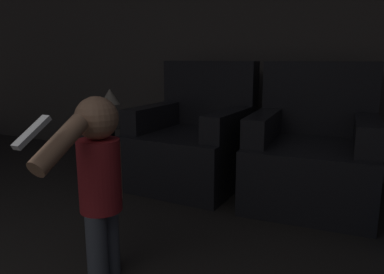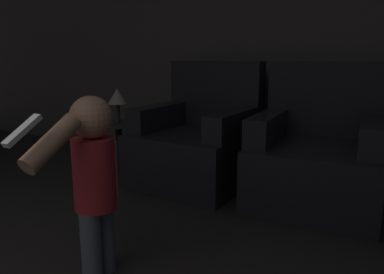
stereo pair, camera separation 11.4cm
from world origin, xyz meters
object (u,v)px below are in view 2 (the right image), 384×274
at_px(armchair_left, 199,143).
at_px(lamp, 117,97).
at_px(person_toddler, 93,174).
at_px(armchair_right, 317,157).

bearing_deg(armchair_left, lamp, -173.40).
distance_m(armchair_left, person_toddler, 1.54).
relative_size(person_toddler, lamp, 2.75).
relative_size(armchair_left, person_toddler, 1.15).
relative_size(armchair_left, armchair_right, 1.00).
height_order(armchair_left, lamp, armchair_left).
relative_size(armchair_right, lamp, 3.18).
bearing_deg(person_toddler, lamp, 28.70).
relative_size(armchair_left, lamp, 3.18).
distance_m(person_toddler, lamp, 1.80).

